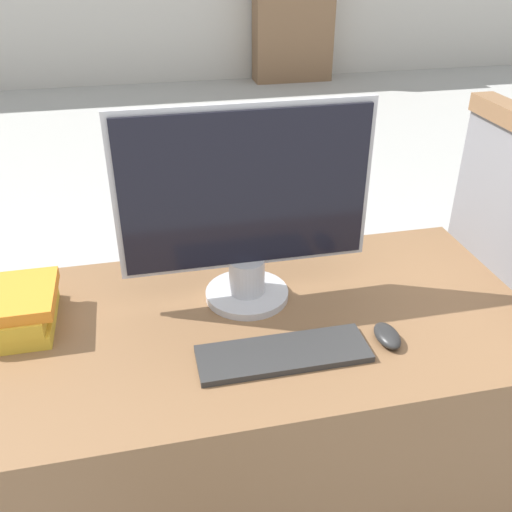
{
  "coord_description": "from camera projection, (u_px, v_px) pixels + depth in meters",
  "views": [
    {
      "loc": [
        -0.24,
        -0.79,
        1.62
      ],
      "look_at": [
        0.0,
        0.33,
        0.95
      ],
      "focal_mm": 40.0,
      "sensor_mm": 36.0,
      "label": 1
    }
  ],
  "objects": [
    {
      "name": "desk",
      "position": [
        252.0,
        423.0,
        1.65
      ],
      "size": [
        1.46,
        0.73,
        0.75
      ],
      "color": "brown",
      "rests_on": "ground_plane"
    },
    {
      "name": "carrel_divider",
      "position": [
        507.0,
        327.0,
        1.65
      ],
      "size": [
        0.07,
        0.69,
        1.2
      ],
      "color": "slate",
      "rests_on": "ground_plane"
    },
    {
      "name": "monitor",
      "position": [
        246.0,
        206.0,
        1.41
      ],
      "size": [
        0.64,
        0.22,
        0.53
      ],
      "color": "#B7B7BC",
      "rests_on": "desk"
    },
    {
      "name": "keyboard",
      "position": [
        283.0,
        354.0,
        1.33
      ],
      "size": [
        0.4,
        0.13,
        0.02
      ],
      "color": "#2D2D2D",
      "rests_on": "desk"
    },
    {
      "name": "mouse",
      "position": [
        387.0,
        336.0,
        1.37
      ],
      "size": [
        0.06,
        0.1,
        0.03
      ],
      "color": "#262626",
      "rests_on": "desk"
    },
    {
      "name": "book_stack",
      "position": [
        18.0,
        309.0,
        1.4
      ],
      "size": [
        0.19,
        0.24,
        0.1
      ],
      "color": "gold",
      "rests_on": "desk"
    }
  ]
}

